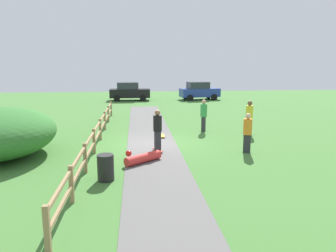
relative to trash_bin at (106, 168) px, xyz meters
The scene contains 12 objects.
ground_plane 5.08m from the trash_bin, 69.15° to the left, with size 60.00×60.00×0.00m, color #427533.
asphalt_path 5.08m from the trash_bin, 69.15° to the left, with size 2.40×28.00×0.02m, color #605E5B.
wooden_fence 4.80m from the trash_bin, 99.61° to the left, with size 0.12×18.12×1.10m.
trash_bin is the anchor object (origin of this frame).
skater_riding 3.99m from the trash_bin, 59.67° to the left, with size 0.49×0.82×1.88m.
skater_fallen 2.27m from the trash_bin, 56.10° to the left, with size 1.52×1.53×0.36m.
skateboard_loose 6.73m from the trash_bin, 68.60° to the left, with size 0.21×0.80×0.08m.
bystander_green 9.06m from the trash_bin, 56.81° to the left, with size 0.50×0.50×1.85m.
bystander_yellow 9.70m from the trash_bin, 41.48° to the left, with size 0.54×0.54×1.89m.
bystander_orange 6.62m from the trash_bin, 26.12° to the left, with size 0.49×0.49×1.76m.
parked_car_blue 25.20m from the trash_bin, 71.68° to the left, with size 4.40×2.47×1.92m.
parked_car_black 23.93m from the trash_bin, 89.04° to the left, with size 4.20×2.01×1.92m.
Camera 1 is at (-0.75, -15.26, 3.91)m, focal length 34.47 mm.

